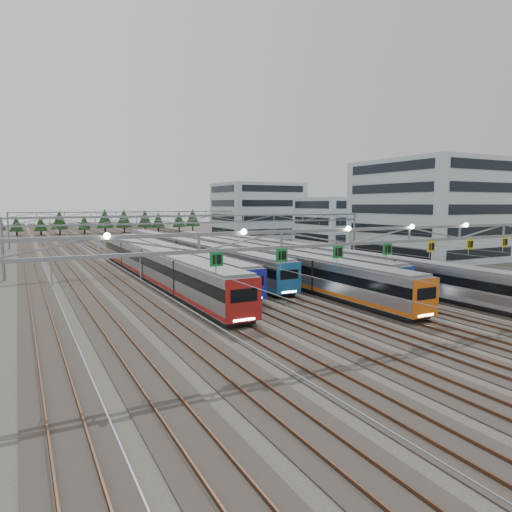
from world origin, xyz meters
name	(u,v)px	position (x,y,z in m)	size (l,w,h in m)	color
ground	(406,329)	(0.00, 0.00, 0.00)	(400.00, 400.00, 0.00)	#47423A
track_bed	(127,234)	(0.00, 100.00, 1.49)	(54.00, 260.00, 5.42)	#2D2823
train_a	(154,263)	(-11.25, 30.88, 2.25)	(3.06, 51.12, 3.99)	black
train_b	(168,256)	(-6.75, 39.85, 1.99)	(2.67, 55.16, 3.48)	black
train_c	(185,250)	(-2.25, 45.72, 2.12)	(2.87, 64.69, 3.74)	black
train_d	(262,261)	(2.25, 27.59, 2.10)	(2.85, 55.08, 3.71)	black
train_e	(253,252)	(6.75, 38.93, 2.01)	(2.71, 64.40, 3.52)	black
train_f	(320,259)	(11.25, 26.99, 1.98)	(2.65, 62.29, 3.45)	black
gantry_near	(410,237)	(-0.05, -0.12, 7.09)	(56.36, 0.61, 8.08)	gray
gantry_mid	(210,225)	(0.00, 40.00, 6.39)	(56.36, 0.36, 8.00)	gray
gantry_far	(140,218)	(0.00, 85.00, 6.39)	(56.36, 0.36, 8.00)	gray
depot_bldg_south	(426,210)	(38.23, 32.86, 8.60)	(18.00, 22.00, 17.21)	#ADC3CE
depot_bldg_mid	(335,221)	(41.28, 62.99, 5.58)	(14.00, 16.00, 11.16)	#ADC3CE
depot_bldg_north	(258,211)	(35.03, 90.89, 7.75)	(22.00, 18.00, 15.49)	#ADC3CE
treeline	(84,221)	(-7.20, 131.19, 4.23)	(81.20, 5.60, 7.02)	#332114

